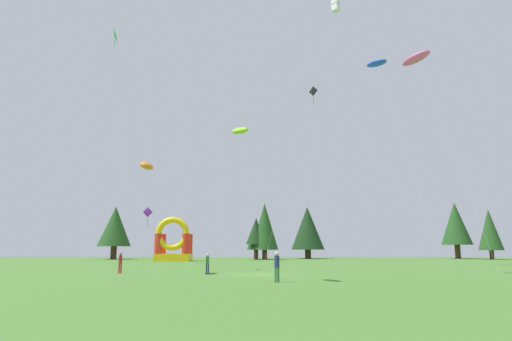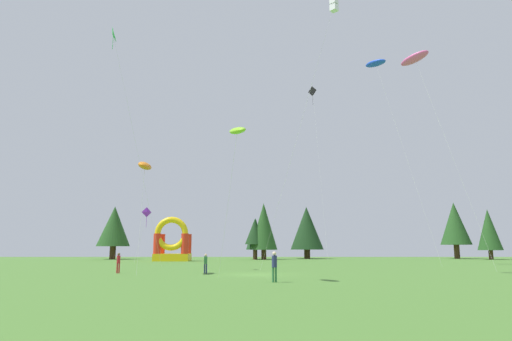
% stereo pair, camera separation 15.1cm
% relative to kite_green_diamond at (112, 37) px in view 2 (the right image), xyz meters
% --- Properties ---
extents(ground_plane, '(120.00, 120.00, 0.00)m').
position_rel_kite_green_diamond_xyz_m(ground_plane, '(13.96, -5.41, -22.16)').
color(ground_plane, '#47752D').
extents(kite_green_diamond, '(4.69, 6.76, 22.91)m').
position_rel_kite_green_diamond_xyz_m(kite_green_diamond, '(0.00, 0.00, 0.00)').
color(kite_green_diamond, green).
rests_on(kite_green_diamond, ground_plane).
extents(kite_orange_parafoil, '(1.49, 3.44, 9.21)m').
position_rel_kite_green_diamond_xyz_m(kite_orange_parafoil, '(4.94, -4.90, -13.62)').
color(kite_orange_parafoil, orange).
rests_on(kite_orange_parafoil, ground_plane).
extents(kite_lime_parafoil, '(2.17, 4.08, 10.02)m').
position_rel_kite_green_diamond_xyz_m(kite_lime_parafoil, '(12.72, -12.19, -12.65)').
color(kite_lime_parafoil, '#8CD826').
rests_on(kite_lime_parafoil, ground_plane).
extents(kite_white_box, '(6.77, 6.71, 23.33)m').
position_rel_kite_green_diamond_xyz_m(kite_white_box, '(20.64, -4.80, 0.47)').
color(kite_white_box, white).
rests_on(kite_white_box, ground_plane).
extents(kite_pink_parafoil, '(5.53, 6.05, 21.83)m').
position_rel_kite_green_diamond_xyz_m(kite_pink_parafoil, '(30.15, 2.50, -1.07)').
color(kite_pink_parafoil, '#EA599E').
rests_on(kite_pink_parafoil, ground_plane).
extents(kite_purple_diamond, '(1.99, 0.76, 7.04)m').
position_rel_kite_green_diamond_xyz_m(kite_purple_diamond, '(-0.54, 18.52, -15.65)').
color(kite_purple_diamond, purple).
rests_on(kite_purple_diamond, ground_plane).
extents(kite_black_diamond, '(1.08, 8.72, 28.00)m').
position_rel_kite_green_diamond_xyz_m(kite_black_diamond, '(23.37, 29.66, 5.01)').
color(kite_black_diamond, black).
rests_on(kite_black_diamond, ground_plane).
extents(kite_blue_parafoil, '(5.70, 7.24, 25.59)m').
position_rel_kite_green_diamond_xyz_m(kite_blue_parafoil, '(29.08, 12.73, 2.83)').
color(kite_blue_parafoil, blue).
rests_on(kite_blue_parafoil, ground_plane).
extents(person_midfield, '(0.35, 0.35, 1.81)m').
position_rel_kite_green_diamond_xyz_m(person_midfield, '(15.03, -12.87, -21.08)').
color(person_midfield, '#33723F').
rests_on(person_midfield, ground_plane).
extents(person_left_edge, '(0.34, 0.34, 1.55)m').
position_rel_kite_green_diamond_xyz_m(person_left_edge, '(9.90, -3.99, -21.24)').
color(person_left_edge, navy).
rests_on(person_left_edge, ground_plane).
extents(person_near_camera, '(0.28, 0.28, 1.61)m').
position_rel_kite_green_diamond_xyz_m(person_near_camera, '(2.86, -3.76, -21.20)').
color(person_near_camera, '#B21E26').
rests_on(person_near_camera, ground_plane).
extents(inflatable_orange_dome, '(5.19, 3.96, 6.49)m').
position_rel_kite_green_diamond_xyz_m(inflatable_orange_dome, '(1.42, 26.65, -19.82)').
color(inflatable_orange_dome, yellow).
rests_on(inflatable_orange_dome, ground_plane).
extents(tree_row_0, '(5.62, 5.62, 9.03)m').
position_rel_kite_green_diamond_xyz_m(tree_row_0, '(-10.59, 36.61, -16.60)').
color(tree_row_0, '#4C331E').
rests_on(tree_row_0, ground_plane).
extents(tree_row_1, '(3.30, 3.30, 6.76)m').
position_rel_kite_green_diamond_xyz_m(tree_row_1, '(13.72, 34.86, -17.59)').
color(tree_row_1, '#4C331E').
rests_on(tree_row_1, ground_plane).
extents(tree_row_2, '(3.27, 3.27, 7.05)m').
position_rel_kite_green_diamond_xyz_m(tree_row_2, '(13.85, 37.26, -17.86)').
color(tree_row_2, '#4C331E').
rests_on(tree_row_2, ground_plane).
extents(tree_row_3, '(4.58, 4.58, 9.43)m').
position_rel_kite_green_diamond_xyz_m(tree_row_3, '(15.23, 35.10, -16.67)').
color(tree_row_3, '#4C331E').
rests_on(tree_row_3, ground_plane).
extents(tree_row_4, '(5.92, 5.92, 9.26)m').
position_rel_kite_green_diamond_xyz_m(tree_row_4, '(23.09, 40.26, -16.75)').
color(tree_row_4, '#4C331E').
rests_on(tree_row_4, ground_plane).
extents(tree_row_5, '(5.30, 5.30, 10.07)m').
position_rel_kite_green_diamond_xyz_m(tree_row_5, '(49.92, 40.25, -15.95)').
color(tree_row_5, '#4C331E').
rests_on(tree_row_5, ground_plane).
extents(tree_row_6, '(3.94, 3.94, 8.42)m').
position_rel_kite_green_diamond_xyz_m(tree_row_6, '(53.35, 35.24, -17.21)').
color(tree_row_6, '#4C331E').
rests_on(tree_row_6, ground_plane).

